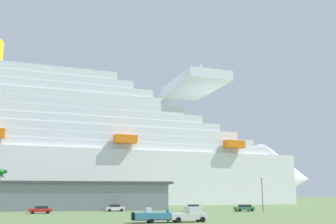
% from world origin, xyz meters
% --- Properties ---
extents(ground_plane, '(600.00, 600.00, 0.00)m').
position_xyz_m(ground_plane, '(0.00, 30.00, 0.00)').
color(ground_plane, '#567042').
extents(cruise_ship, '(223.36, 54.15, 64.56)m').
position_xyz_m(cruise_ship, '(-30.99, 70.62, 19.33)').
color(cruise_ship, white).
rests_on(cruise_ship, ground_plane).
extents(terminal_building, '(67.38, 24.31, 7.16)m').
position_xyz_m(terminal_building, '(-28.42, 30.69, 3.60)').
color(terminal_building, gray).
rests_on(terminal_building, ground_plane).
extents(pickup_truck, '(5.67, 2.44, 2.20)m').
position_xyz_m(pickup_truck, '(-3.96, -21.14, 1.04)').
color(pickup_truck, silver).
rests_on(pickup_truck, ground_plane).
extents(small_boat_on_trailer, '(7.32, 2.34, 2.15)m').
position_xyz_m(small_boat_on_trailer, '(-9.02, -21.32, 0.96)').
color(small_boat_on_trailer, '#595960').
rests_on(small_boat_on_trailer, ground_plane).
extents(street_lamp, '(0.56, 0.56, 7.99)m').
position_xyz_m(street_lamp, '(20.58, 3.07, 5.21)').
color(street_lamp, slate).
rests_on(street_lamp, ground_plane).
extents(parked_car_red_hatchback, '(4.81, 2.59, 1.58)m').
position_xyz_m(parked_car_red_hatchback, '(-27.36, 9.87, 0.83)').
color(parked_car_red_hatchback, red).
rests_on(parked_car_red_hatchback, ground_plane).
extents(parked_car_white_van, '(4.29, 2.14, 1.58)m').
position_xyz_m(parked_car_white_van, '(-10.92, 16.69, 0.83)').
color(parked_car_white_van, white).
rests_on(parked_car_white_van, ground_plane).
extents(parked_car_silver_sedan, '(4.22, 2.05, 1.58)m').
position_xyz_m(parked_car_silver_sedan, '(7.58, 13.09, 0.83)').
color(parked_car_silver_sedan, silver).
rests_on(parked_car_silver_sedan, ground_plane).
extents(parked_car_green_wagon, '(4.79, 2.23, 1.58)m').
position_xyz_m(parked_car_green_wagon, '(18.92, 9.33, 0.84)').
color(parked_car_green_wagon, '#2D723F').
rests_on(parked_car_green_wagon, ground_plane).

